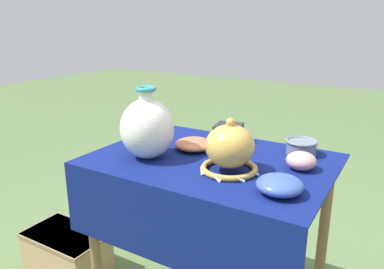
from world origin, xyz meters
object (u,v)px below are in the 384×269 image
Objects in this scene: cup_wide_slate at (301,147)px; bowl_shallow_cobalt at (280,185)px; mosaic_tile_box at (228,135)px; vase_tall_bulbous at (147,128)px; wooden_crate at (67,251)px; bowl_shallow_terracotta at (194,144)px; bowl_shallow_rose at (301,161)px; vase_dome_bell at (230,150)px.

cup_wide_slate is 0.41m from bowl_shallow_cobalt.
vase_tall_bulbous is at bearing -133.89° from mosaic_tile_box.
mosaic_tile_box is at bearing 20.97° from wooden_crate.
bowl_shallow_terracotta is (-0.41, -0.17, -0.01)m from cup_wide_slate.
mosaic_tile_box is 1.37× the size of bowl_shallow_rose.
bowl_shallow_rose is 0.46m from bowl_shallow_terracotta.
vase_dome_bell reaches higher than cup_wide_slate.
vase_tall_bulbous is 2.19× the size of cup_wide_slate.
vase_dome_bell is at bearing -75.34° from mosaic_tile_box.
mosaic_tile_box reaches higher than wooden_crate.
bowl_shallow_cobalt is (0.36, -0.37, -0.01)m from mosaic_tile_box.
vase_tall_bulbous is 1.30× the size of vase_dome_bell.
wooden_crate is (-0.79, -0.30, -0.69)m from mosaic_tile_box.
vase_dome_bell is 1.69× the size of cup_wide_slate.
cup_wide_slate is (0.52, 0.35, -0.09)m from vase_tall_bulbous.
vase_tall_bulbous is at bearing -145.93° from cup_wide_slate.
bowl_shallow_terracotta reaches higher than wooden_crate.
bowl_shallow_rose is (0.56, 0.19, -0.09)m from vase_tall_bulbous.
wooden_crate is at bearing -171.53° from bowl_shallow_rose.
bowl_shallow_rose reaches higher than wooden_crate.
vase_dome_bell reaches higher than bowl_shallow_rose.
mosaic_tile_box is 1.09m from wooden_crate.
vase_dome_bell is 0.27m from bowl_shallow_rose.
vase_tall_bulbous is 0.66× the size of wooden_crate.
vase_tall_bulbous reaches higher than wooden_crate.
bowl_shallow_cobalt is at bearing -27.24° from bowl_shallow_terracotta.
vase_tall_bulbous is 0.39m from mosaic_tile_box.
mosaic_tile_box is 1.15× the size of cup_wide_slate.
bowl_shallow_terracotta is at bearing -178.93° from bowl_shallow_rose.
cup_wide_slate is at bearing 60.91° from vase_dome_bell.
bowl_shallow_terracotta is at bearing 13.07° from wooden_crate.
vase_dome_bell is at bearing 158.09° from bowl_shallow_cobalt.
cup_wide_slate is 1.34m from wooden_crate.
vase_tall_bulbous reaches higher than bowl_shallow_rose.
wooden_crate is (-1.11, -0.33, -0.68)m from cup_wide_slate.
mosaic_tile_box is 0.35× the size of wooden_crate.
bowl_shallow_cobalt is at bearing -84.10° from cup_wide_slate.
bowl_shallow_cobalt reaches higher than wooden_crate.
bowl_shallow_rose is 1.35m from wooden_crate.
vase_tall_bulbous is at bearing -161.39° from bowl_shallow_rose.
wooden_crate is (-0.69, -0.16, -0.67)m from bowl_shallow_terracotta.
wooden_crate is at bearing -170.71° from mosaic_tile_box.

